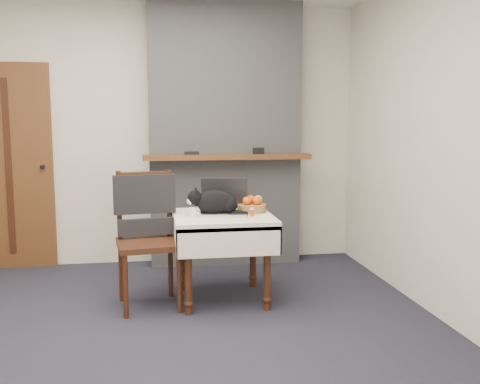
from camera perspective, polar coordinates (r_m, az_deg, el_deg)
The scene contains 12 objects.
ground at distance 3.79m, azimuth -11.91°, elevation -14.99°, with size 4.50×4.50×0.00m, color black.
room_shell at distance 3.98m, azimuth -12.28°, elevation 12.04°, with size 4.52×4.01×2.61m.
door at distance 5.66m, azimuth -23.40°, elevation 2.48°, with size 0.82×0.10×2.00m.
chimney at distance 5.39m, azimuth -1.64°, elevation 6.03°, with size 1.62×0.48×2.60m.
side_table at distance 4.29m, azimuth -1.82°, elevation -3.91°, with size 0.78×0.78×0.70m.
laptop at distance 4.31m, azimuth -1.75°, elevation -1.40°, with size 0.44×0.39×0.28m.
cat at distance 4.23m, azimuth -2.60°, elevation -1.18°, with size 0.48×0.20×0.23m.
cream_jar at distance 4.19m, azimuth -4.97°, elevation -2.15°, with size 0.07×0.07×0.07m, color white.
pill_bottle at distance 4.19m, azimuth 1.28°, elevation -2.15°, with size 0.03×0.03×0.07m.
fruit_basket at distance 4.39m, azimuth 1.28°, elevation -1.46°, with size 0.23×0.23×0.13m.
desk_clutter at distance 4.30m, azimuth 0.46°, elevation -2.31°, with size 0.14×0.02×0.01m, color black.
chair at distance 4.27m, azimuth -9.96°, elevation -2.93°, with size 0.54×0.53×1.05m.
Camera 1 is at (0.21, -3.49, 1.44)m, focal length 40.00 mm.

